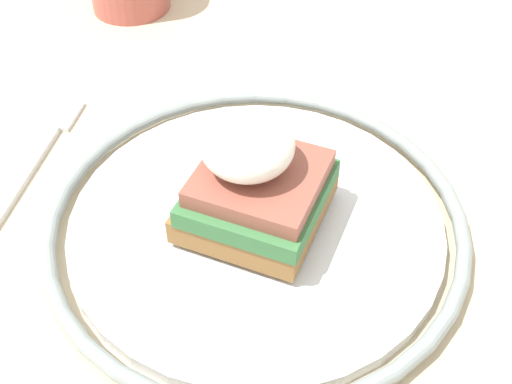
# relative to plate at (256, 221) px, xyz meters

# --- Properties ---
(dining_table) EXTENTS (1.15, 0.85, 0.76)m
(dining_table) POSITION_rel_plate_xyz_m (-0.03, -0.01, -0.11)
(dining_table) COLOR #C6B28E
(dining_table) RESTS_ON ground_plane
(plate) EXTENTS (0.28, 0.28, 0.02)m
(plate) POSITION_rel_plate_xyz_m (0.00, 0.00, 0.00)
(plate) COLOR silver
(plate) RESTS_ON dining_table
(sandwich) EXTENTS (0.08, 0.09, 0.08)m
(sandwich) POSITION_rel_plate_xyz_m (0.00, -0.00, 0.04)
(sandwich) COLOR olive
(sandwich) RESTS_ON plate
(fork) EXTENTS (0.04, 0.14, 0.00)m
(fork) POSITION_rel_plate_xyz_m (-0.18, 0.01, -0.01)
(fork) COLOR silver
(fork) RESTS_ON dining_table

